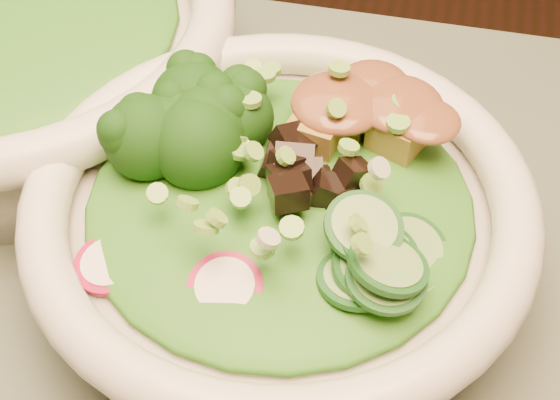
# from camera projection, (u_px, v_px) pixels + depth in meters

# --- Properties ---
(salad_bowl) EXTENTS (0.27, 0.27, 0.07)m
(salad_bowl) POSITION_uv_depth(u_px,v_px,m) (280.00, 225.00, 0.42)
(salad_bowl) COLOR silver
(salad_bowl) RESTS_ON dining_table
(side_bowl) EXTENTS (0.30, 0.30, 0.08)m
(side_bowl) POSITION_uv_depth(u_px,v_px,m) (9.00, 46.00, 0.51)
(side_bowl) COLOR silver
(side_bowl) RESTS_ON dining_table
(lettuce_bed) EXTENTS (0.20, 0.20, 0.02)m
(lettuce_bed) POSITION_uv_depth(u_px,v_px,m) (280.00, 199.00, 0.40)
(lettuce_bed) COLOR #236014
(lettuce_bed) RESTS_ON salad_bowl
(side_lettuce) EXTENTS (0.20, 0.20, 0.02)m
(side_lettuce) POSITION_uv_depth(u_px,v_px,m) (1.00, 19.00, 0.50)
(side_lettuce) COLOR #236014
(side_lettuce) RESTS_ON side_bowl
(broccoli_florets) EXTENTS (0.09, 0.08, 0.04)m
(broccoli_florets) POSITION_uv_depth(u_px,v_px,m) (194.00, 122.00, 0.42)
(broccoli_florets) COLOR black
(broccoli_florets) RESTS_ON salad_bowl
(radish_slices) EXTENTS (0.11, 0.06, 0.02)m
(radish_slices) POSITION_uv_depth(u_px,v_px,m) (187.00, 271.00, 0.37)
(radish_slices) COLOR #9E0C35
(radish_slices) RESTS_ON salad_bowl
(cucumber_slices) EXTENTS (0.08, 0.08, 0.04)m
(cucumber_slices) POSITION_uv_depth(u_px,v_px,m) (377.00, 255.00, 0.36)
(cucumber_slices) COLOR #75A85D
(cucumber_slices) RESTS_ON salad_bowl
(mushroom_heap) EXTENTS (0.08, 0.08, 0.04)m
(mushroom_heap) POSITION_uv_depth(u_px,v_px,m) (296.00, 168.00, 0.40)
(mushroom_heap) COLOR black
(mushroom_heap) RESTS_ON salad_bowl
(tofu_cubes) EXTENTS (0.10, 0.07, 0.04)m
(tofu_cubes) POSITION_uv_depth(u_px,v_px,m) (362.00, 124.00, 0.42)
(tofu_cubes) COLOR olive
(tofu_cubes) RESTS_ON salad_bowl
(peanut_sauce) EXTENTS (0.07, 0.06, 0.02)m
(peanut_sauce) POSITION_uv_depth(u_px,v_px,m) (364.00, 106.00, 0.41)
(peanut_sauce) COLOR brown
(peanut_sauce) RESTS_ON tofu_cubes
(scallion_garnish) EXTENTS (0.19, 0.19, 0.02)m
(scallion_garnish) POSITION_uv_depth(u_px,v_px,m) (280.00, 167.00, 0.38)
(scallion_garnish) COLOR #77B540
(scallion_garnish) RESTS_ON salad_bowl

